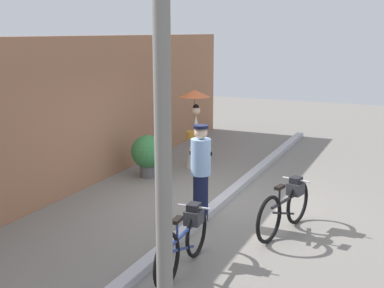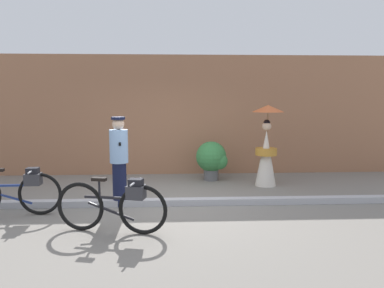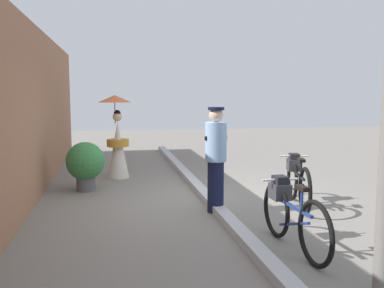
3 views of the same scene
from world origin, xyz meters
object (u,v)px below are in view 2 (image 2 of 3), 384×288
at_px(bicycle_near_officer, 14,191).
at_px(bicycle_far_side, 115,204).
at_px(potted_plant_by_door, 212,158).
at_px(person_officer, 119,159).
at_px(person_with_parasol, 266,147).

height_order(bicycle_near_officer, bicycle_far_side, bicycle_far_side).
height_order(bicycle_near_officer, potted_plant_by_door, potted_plant_by_door).
bearing_deg(bicycle_far_side, person_officer, 95.21).
height_order(bicycle_far_side, person_officer, person_officer).
bearing_deg(potted_plant_by_door, person_with_parasol, -27.79).
xyz_separation_m(bicycle_near_officer, bicycle_far_side, (1.86, -0.93, 0.00)).
distance_m(person_officer, person_with_parasol, 3.48).
distance_m(bicycle_near_officer, person_with_parasol, 5.29).
height_order(bicycle_near_officer, person_with_parasol, person_with_parasol).
xyz_separation_m(person_officer, person_with_parasol, (3.14, 1.49, 0.00)).
distance_m(bicycle_near_officer, person_officer, 1.86).
bearing_deg(person_with_parasol, potted_plant_by_door, 152.21).
bearing_deg(bicycle_far_side, bicycle_near_officer, 153.34).
xyz_separation_m(bicycle_far_side, person_with_parasol, (3.01, 2.94, 0.46)).
relative_size(bicycle_near_officer, bicycle_far_side, 1.02).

